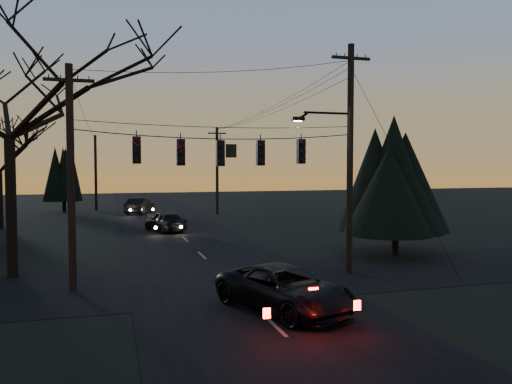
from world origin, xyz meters
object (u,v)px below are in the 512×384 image
object	(u,v)px
bare_tree_left	(8,82)
utility_pole_right	(349,273)
utility_pole_far_r	(217,214)
sedan_oncoming_b	(140,206)
utility_pole_far_l	(96,210)
evergreen_right	(396,175)
sedan_oncoming_a	(165,222)
utility_pole_left	(73,291)
suv_near	(285,289)

from	to	relation	value
bare_tree_left	utility_pole_right	bearing A→B (deg)	-12.80
utility_pole_far_r	sedan_oncoming_b	bearing A→B (deg)	161.96
utility_pole_right	sedan_oncoming_b	distance (m)	31.23
utility_pole_far_l	evergreen_right	bearing A→B (deg)	-64.20
bare_tree_left	sedan_oncoming_a	size ratio (longest dim) A/B	2.77
bare_tree_left	sedan_oncoming_a	bearing A→B (deg)	59.20
utility_pole_left	sedan_oncoming_a	size ratio (longest dim) A/B	2.00
utility_pole_left	utility_pole_far_l	xyz separation A→B (m)	(0.00, 36.00, 0.00)
utility_pole_far_r	bare_tree_left	size ratio (longest dim) A/B	0.72
utility_pole_left	utility_pole_far_r	xyz separation A→B (m)	(11.50, 28.00, 0.00)
bare_tree_left	evergreen_right	bearing A→B (deg)	0.06
utility_pole_far_r	utility_pole_right	bearing A→B (deg)	-90.00
utility_pole_right	sedan_oncoming_a	world-z (taller)	utility_pole_right
evergreen_right	sedan_oncoming_a	world-z (taller)	evergreen_right
evergreen_right	sedan_oncoming_b	bearing A→B (deg)	113.14
utility_pole_right	utility_pole_far_l	distance (m)	37.79
sedan_oncoming_b	bare_tree_left	bearing A→B (deg)	96.13
utility_pole_left	sedan_oncoming_b	bearing A→B (deg)	82.04
utility_pole_right	utility_pole_left	distance (m)	11.50
suv_near	sedan_oncoming_a	size ratio (longest dim) A/B	1.21
utility_pole_left	bare_tree_left	bearing A→B (deg)	129.20
suv_near	sedan_oncoming_a	xyz separation A→B (m)	(-1.62, 20.99, 0.01)
utility_pole_right	bare_tree_left	bearing A→B (deg)	167.20
utility_pole_far_r	evergreen_right	size ratio (longest dim) A/B	1.17
utility_pole_right	utility_pole_far_r	bearing A→B (deg)	90.00
utility_pole_far_l	evergreen_right	xyz separation A→B (m)	(15.84, -32.77, 4.23)
utility_pole_right	utility_pole_left	bearing A→B (deg)	180.00
utility_pole_far_r	sedan_oncoming_a	distance (m)	13.33
suv_near	sedan_oncoming_b	bearing A→B (deg)	72.39
sedan_oncoming_b	evergreen_right	bearing A→B (deg)	133.45
utility_pole_far_l	evergreen_right	size ratio (longest dim) A/B	1.10
suv_near	sedan_oncoming_b	xyz separation A→B (m)	(-2.55, 35.07, 0.07)
sedan_oncoming_b	sedan_oncoming_a	bearing A→B (deg)	114.11
bare_tree_left	evergreen_right	world-z (taller)	bare_tree_left
bare_tree_left	sedan_oncoming_a	distance (m)	16.97
utility_pole_left	sedan_oncoming_b	distance (m)	30.67
utility_pole_right	utility_pole_left	world-z (taller)	utility_pole_right
utility_pole_right	sedan_oncoming_a	size ratio (longest dim) A/B	2.35
bare_tree_left	sedan_oncoming_b	xyz separation A→B (m)	(6.86, 27.16, -7.43)
utility_pole_far_r	suv_near	distance (m)	33.05
utility_pole_right	suv_near	xyz separation A→B (m)	(-4.70, -4.70, 0.72)
utility_pole_far_r	utility_pole_left	bearing A→B (deg)	-112.33
utility_pole_right	suv_near	bearing A→B (deg)	-134.98
sedan_oncoming_b	suv_near	bearing A→B (deg)	114.48
utility_pole_far_l	sedan_oncoming_a	distance (m)	20.40
bare_tree_left	evergreen_right	distance (m)	18.89
suv_near	evergreen_right	bearing A→B (deg)	19.48
utility_pole_left	evergreen_right	world-z (taller)	evergreen_right
utility_pole_far_r	sedan_oncoming_a	size ratio (longest dim) A/B	2.00
utility_pole_right	utility_pole_far_l	world-z (taller)	utility_pole_right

